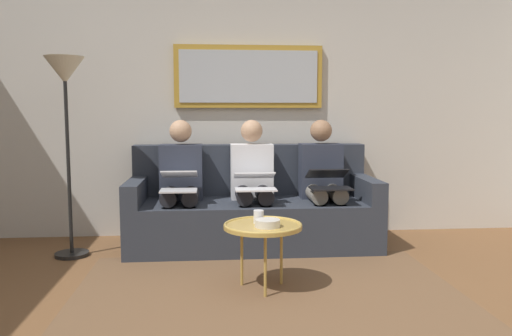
{
  "coord_description": "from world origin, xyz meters",
  "views": [
    {
      "loc": [
        0.37,
        2.51,
        1.22
      ],
      "look_at": [
        0.0,
        -1.7,
        0.75
      ],
      "focal_mm": 36.08,
      "sensor_mm": 36.0,
      "label": 1
    }
  ],
  "objects": [
    {
      "name": "wall_rear",
      "position": [
        0.0,
        -2.6,
        1.3
      ],
      "size": [
        6.0,
        0.12,
        2.6
      ],
      "primitive_type": "cube",
      "color": "beige",
      "rests_on": "ground_plane"
    },
    {
      "name": "area_rug",
      "position": [
        0.0,
        -0.85,
        0.0
      ],
      "size": [
        2.6,
        1.8,
        0.01
      ],
      "primitive_type": "cube",
      "color": "brown",
      "rests_on": "ground_plane"
    },
    {
      "name": "couch",
      "position": [
        0.0,
        -2.12,
        0.31
      ],
      "size": [
        2.2,
        0.9,
        0.9
      ],
      "color": "#2D333D",
      "rests_on": "ground_plane"
    },
    {
      "name": "framed_mirror",
      "position": [
        0.0,
        -2.51,
        1.55
      ],
      "size": [
        1.43,
        0.05,
        0.6
      ],
      "color": "#B7892D"
    },
    {
      "name": "coffee_table",
      "position": [
        0.02,
        -0.9,
        0.43
      ],
      "size": [
        0.54,
        0.54,
        0.46
      ],
      "color": "tan",
      "rests_on": "ground_plane"
    },
    {
      "name": "cup",
      "position": [
        0.05,
        -0.95,
        0.5
      ],
      "size": [
        0.07,
        0.07,
        0.09
      ],
      "primitive_type": "cylinder",
      "color": "silver",
      "rests_on": "coffee_table"
    },
    {
      "name": "bowl",
      "position": [
        -0.0,
        -0.83,
        0.48
      ],
      "size": [
        0.17,
        0.17,
        0.05
      ],
      "primitive_type": "cylinder",
      "color": "beige",
      "rests_on": "coffee_table"
    },
    {
      "name": "person_left",
      "position": [
        -0.64,
        -2.05,
        0.61
      ],
      "size": [
        0.38,
        0.58,
        1.14
      ],
      "color": "#2D3342",
      "rests_on": "couch"
    },
    {
      "name": "laptop_black",
      "position": [
        -0.64,
        -1.82,
        0.63
      ],
      "size": [
        0.35,
        0.38,
        0.17
      ],
      "color": "black"
    },
    {
      "name": "person_middle",
      "position": [
        0.0,
        -2.05,
        0.61
      ],
      "size": [
        0.38,
        0.58,
        1.14
      ],
      "color": "silver",
      "rests_on": "couch"
    },
    {
      "name": "laptop_white",
      "position": [
        0.0,
        -1.8,
        0.62
      ],
      "size": [
        0.35,
        0.33,
        0.15
      ],
      "color": "white"
    },
    {
      "name": "person_right",
      "position": [
        0.64,
        -2.05,
        0.61
      ],
      "size": [
        0.38,
        0.58,
        1.14
      ],
      "color": "#2D3342",
      "rests_on": "couch"
    },
    {
      "name": "laptop_silver",
      "position": [
        0.64,
        -1.82,
        0.63
      ],
      "size": [
        0.3,
        0.38,
        0.17
      ],
      "color": "silver"
    },
    {
      "name": "standing_lamp",
      "position": [
        1.55,
        -1.85,
        1.37
      ],
      "size": [
        0.32,
        0.32,
        1.66
      ],
      "color": "black",
      "rests_on": "ground_plane"
    }
  ]
}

